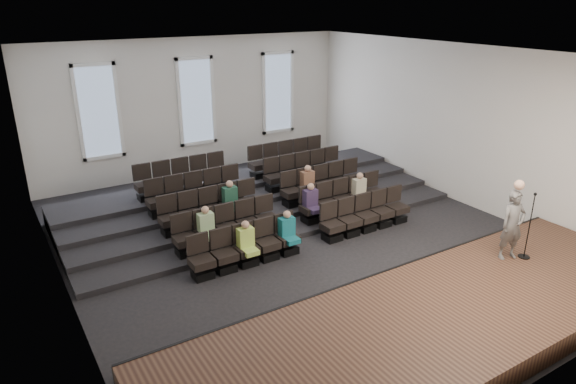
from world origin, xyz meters
name	(u,v)px	position (x,y,z in m)	size (l,w,h in m)	color
ground	(298,238)	(0.00, 0.00, 0.00)	(14.00, 14.00, 0.00)	black
ceiling	(300,53)	(0.00, 0.00, 5.01)	(12.00, 14.00, 0.02)	white
wall_back	(196,107)	(0.00, 7.02, 2.50)	(12.00, 0.04, 5.00)	silver
wall_front	(548,262)	(0.00, -7.02, 2.50)	(12.00, 0.04, 5.00)	silver
wall_left	(52,196)	(-6.02, 0.00, 2.50)	(0.04, 14.00, 5.00)	silver
wall_right	(456,124)	(6.02, 0.00, 2.50)	(0.04, 14.00, 5.00)	silver
stage	(438,322)	(0.00, -5.10, 0.25)	(11.80, 3.60, 0.50)	#503522
stage_lip	(378,283)	(0.00, -3.33, 0.25)	(11.80, 0.06, 0.52)	black
risers	(246,196)	(0.00, 3.17, 0.20)	(11.80, 4.80, 0.60)	black
seating_rows	(270,198)	(0.00, 1.54, 0.68)	(6.80, 4.70, 1.67)	black
windows	(196,102)	(0.00, 6.95, 2.70)	(8.44, 0.10, 3.24)	white
audience	(281,207)	(-0.28, 0.45, 0.83)	(5.45, 2.64, 1.10)	#B6D957
speaker	(512,225)	(3.09, -4.37, 1.34)	(0.62, 0.40, 1.69)	#585653
mic_stand	(527,239)	(3.45, -4.57, 0.99)	(0.28, 0.28, 1.65)	black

